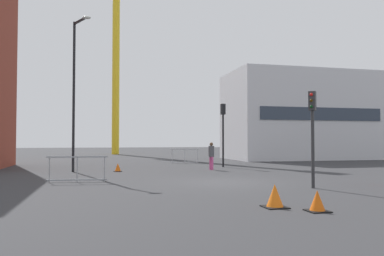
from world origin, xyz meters
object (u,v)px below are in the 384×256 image
Objects in this scene: pedestrian_walking at (211,154)px; traffic_cone_on_verge at (275,197)px; streetlamp_tall at (75,84)px; traffic_cone_striped at (118,168)px; construction_crane at (115,21)px; traffic_light_crosswalk at (223,125)px; traffic_cone_orange at (317,202)px; traffic_light_far at (312,122)px.

traffic_cone_on_verge is (-2.03, -12.57, -0.66)m from pedestrian_walking.
traffic_cone_striped is at bearing -4.23° from streetlamp_tall.
traffic_light_crosswalk is at bearing -76.38° from construction_crane.
traffic_cone_orange is (3.35, -40.50, -16.57)m from construction_crane.
traffic_cone_on_verge is at bearing -103.27° from traffic_light_crosswalk.
construction_crane is at bearing 98.96° from traffic_light_far.
traffic_light_far is (8.87, -9.38, -2.44)m from streetlamp_tall.
streetlamp_tall is at bearing 178.75° from pedestrian_walking.
pedestrian_walking is at bearing -123.83° from traffic_light_crosswalk.
traffic_cone_orange is at bearing -95.45° from pedestrian_walking.
construction_crane is at bearing 83.38° from streetlamp_tall.
pedestrian_walking is 3.10× the size of traffic_cone_orange.
construction_crane is at bearing 94.73° from traffic_cone_orange.
traffic_light_crosswalk is at bearing 76.73° from traffic_cone_on_verge.
construction_crane is 7.25× the size of traffic_light_far.
pedestrian_walking is at bearing -80.34° from construction_crane.
construction_crane is 49.08× the size of traffic_cone_orange.
traffic_cone_orange is at bearing -64.34° from streetlamp_tall.
streetlamp_tall is 2.36× the size of traffic_light_far.
pedestrian_walking is (7.76, -0.17, -3.90)m from streetlamp_tall.
traffic_cone_striped is at bearing -162.63° from traffic_light_crosswalk.
traffic_cone_striped is at bearing 107.34° from traffic_cone_orange.
traffic_cone_striped is at bearing -91.71° from construction_crane.
traffic_cone_striped is at bearing 105.14° from traffic_cone_on_verge.
traffic_light_far reaches higher than traffic_cone_orange.
traffic_light_crosswalk is at bearing 12.14° from streetlamp_tall.
traffic_light_crosswalk reaches higher than traffic_light_far.
traffic_light_crosswalk is at bearing 56.17° from pedestrian_walking.
traffic_cone_on_verge is (3.40, -12.57, 0.07)m from traffic_cone_striped.
construction_crane is 54.44× the size of traffic_cone_striped.
traffic_light_far is at bearing 46.91° from traffic_cone_on_verge.
streetlamp_tall is at bearing -167.86° from traffic_light_crosswalk.
streetlamp_tall reaches higher than traffic_cone_on_verge.
traffic_light_far is at bearing -54.59° from traffic_cone_striped.
construction_crane is 31.80m from pedestrian_walking.
pedestrian_walking is 13.41m from traffic_cone_orange.
traffic_light_crosswalk is 8.79× the size of traffic_cone_striped.
traffic_light_far is at bearing -91.64° from traffic_light_crosswalk.
traffic_light_far is at bearing -46.60° from streetlamp_tall.
construction_crane is 31.85m from traffic_cone_striped.
streetlamp_tall is 17.74× the size of traffic_cone_striped.
traffic_light_far is 2.18× the size of pedestrian_walking.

